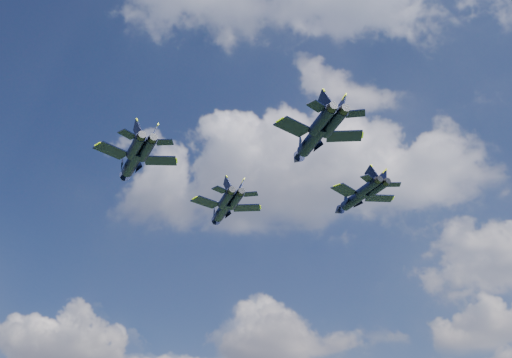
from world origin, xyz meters
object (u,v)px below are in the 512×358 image
(jet_lead, at_px, (222,211))
(jet_slot, at_px, (311,141))
(jet_right, at_px, (354,200))
(jet_left, at_px, (132,163))

(jet_lead, relative_size, jet_slot, 1.00)
(jet_right, bearing_deg, jet_left, 174.31)
(jet_right, relative_size, jet_slot, 0.88)
(jet_left, xyz_separation_m, jet_slot, (25.25, -1.96, -1.14))
(jet_right, xyz_separation_m, jet_slot, (-3.24, -21.14, -1.29))
(jet_lead, xyz_separation_m, jet_slot, (18.43, -22.88, -2.56))
(jet_lead, xyz_separation_m, jet_left, (-6.81, -20.93, -1.42))
(jet_left, height_order, jet_right, jet_right)
(jet_left, relative_size, jet_right, 1.07)
(jet_lead, bearing_deg, jet_slot, -82.98)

